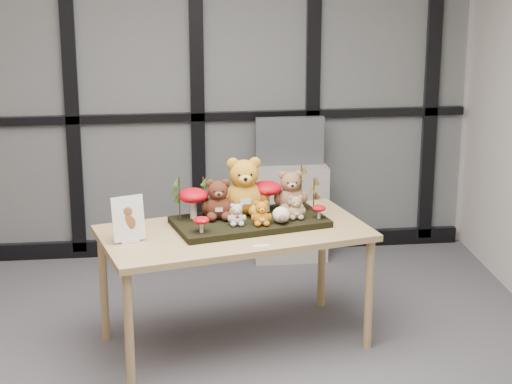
{
  "coord_description": "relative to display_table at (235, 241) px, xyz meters",
  "views": [
    {
      "loc": [
        0.09,
        -4.17,
        2.45
      ],
      "look_at": [
        0.68,
        0.83,
        0.95
      ],
      "focal_mm": 65.0,
      "sensor_mm": 36.0,
      "label": 1
    }
  ],
  "objects": [
    {
      "name": "monitor",
      "position": [
        0.54,
        1.43,
        0.24
      ],
      "size": [
        0.5,
        0.05,
        0.35
      ],
      "color": "#515459",
      "rests_on": "cabinet"
    },
    {
      "name": "mushroom_front_left",
      "position": [
        -0.2,
        -0.12,
        0.15
      ],
      "size": [
        0.09,
        0.09,
        0.1
      ],
      "primitive_type": null,
      "color": "#A90510",
      "rests_on": "diorama_tray"
    },
    {
      "name": "bear_white_bow",
      "position": [
        0.01,
        -0.02,
        0.18
      ],
      "size": [
        0.13,
        0.12,
        0.14
      ],
      "primitive_type": null,
      "rotation": [
        0.0,
        0.0,
        0.24
      ],
      "color": "beige",
      "rests_on": "diorama_tray"
    },
    {
      "name": "mushroom_back_right",
      "position": [
        0.21,
        0.22,
        0.21
      ],
      "size": [
        0.18,
        0.18,
        0.2
      ],
      "primitive_type": null,
      "color": "#A90510",
      "rests_on": "diorama_tray"
    },
    {
      "name": "sprig_green_centre",
      "position": [
        -0.03,
        0.23,
        0.2
      ],
      "size": [
        0.05,
        0.05,
        0.19
      ],
      "primitive_type": null,
      "color": "#163C0D",
      "rests_on": "diorama_tray"
    },
    {
      "name": "bear_tan_back",
      "position": [
        0.36,
        0.23,
        0.24
      ],
      "size": [
        0.24,
        0.23,
        0.27
      ],
      "primitive_type": null,
      "rotation": [
        0.0,
        0.0,
        0.24
      ],
      "color": "#8A6041",
      "rests_on": "diorama_tray"
    },
    {
      "name": "cabinet",
      "position": [
        0.54,
        1.41,
        -0.29
      ],
      "size": [
        0.54,
        0.31,
        0.71
      ],
      "primitive_type": "cube",
      "color": "#A1988F",
      "rests_on": "floor"
    },
    {
      "name": "sprig_green_mid_left",
      "position": [
        -0.17,
        0.18,
        0.22
      ],
      "size": [
        0.05,
        0.05,
        0.23
      ],
      "primitive_type": null,
      "color": "#163C0D",
      "rests_on": "diorama_tray"
    },
    {
      "name": "sprig_dry_far_right",
      "position": [
        0.43,
        0.26,
        0.24
      ],
      "size": [
        0.05,
        0.05,
        0.27
      ],
      "primitive_type": null,
      "color": "brown",
      "rests_on": "diorama_tray"
    },
    {
      "name": "bear_small_yellow",
      "position": [
        0.15,
        -0.03,
        0.18
      ],
      "size": [
        0.14,
        0.13,
        0.16
      ],
      "primitive_type": null,
      "rotation": [
        0.0,
        0.0,
        0.24
      ],
      "color": "orange",
      "rests_on": "diorama_tray"
    },
    {
      "name": "sprig_dry_mid_right",
      "position": [
        0.49,
        0.16,
        0.21
      ],
      "size": [
        0.05,
        0.05,
        0.22
      ],
      "primitive_type": null,
      "color": "brown",
      "rests_on": "diorama_tray"
    },
    {
      "name": "bear_pooh_yellow",
      "position": [
        0.08,
        0.19,
        0.29
      ],
      "size": [
        0.34,
        0.32,
        0.38
      ],
      "primitive_type": null,
      "rotation": [
        0.0,
        0.0,
        0.24
      ],
      "color": "orange",
      "rests_on": "diorama_tray"
    },
    {
      "name": "diorama_tray",
      "position": [
        0.1,
        0.08,
        0.09
      ],
      "size": [
        0.96,
        0.63,
        0.04
      ],
      "primitive_type": "cube",
      "rotation": [
        0.0,
        0.0,
        0.24
      ],
      "color": "black",
      "rests_on": "display_table"
    },
    {
      "name": "room_shell",
      "position": [
        -0.56,
        -0.87,
        1.03
      ],
      "size": [
        5.0,
        5.0,
        5.0
      ],
      "color": "#B3B0A9",
      "rests_on": "floor"
    },
    {
      "name": "sign_holder",
      "position": [
        -0.6,
        -0.13,
        0.19
      ],
      "size": [
        0.19,
        0.1,
        0.26
      ],
      "rotation": [
        0.0,
        0.0,
        0.34
      ],
      "color": "silver",
      "rests_on": "display_table"
    },
    {
      "name": "glass_partition",
      "position": [
        -0.56,
        1.6,
        0.77
      ],
      "size": [
        4.9,
        0.06,
        2.78
      ],
      "color": "#2D383F",
      "rests_on": "floor"
    },
    {
      "name": "display_table",
      "position": [
        0.0,
        0.0,
        0.0
      ],
      "size": [
        1.66,
        1.1,
        0.71
      ],
      "rotation": [
        0.0,
        0.0,
        0.24
      ],
      "color": "tan",
      "rests_on": "floor"
    },
    {
      "name": "label_card",
      "position": [
        0.12,
        -0.28,
        0.07
      ],
      "size": [
        0.09,
        0.03,
        0.0
      ],
      "primitive_type": "cube",
      "color": "white",
      "rests_on": "display_table"
    },
    {
      "name": "bear_brown_medium",
      "position": [
        -0.08,
        0.12,
        0.23
      ],
      "size": [
        0.24,
        0.22,
        0.26
      ],
      "primitive_type": null,
      "rotation": [
        0.0,
        0.0,
        0.24
      ],
      "color": "#4E2415",
      "rests_on": "diorama_tray"
    },
    {
      "name": "mushroom_front_right",
      "position": [
        0.5,
        0.05,
        0.15
      ],
      "size": [
        0.08,
        0.08,
        0.09
      ],
      "primitive_type": null,
      "color": "#A90510",
      "rests_on": "diorama_tray"
    },
    {
      "name": "sprig_green_far_left",
      "position": [
        -0.31,
        0.1,
        0.24
      ],
      "size": [
        0.05,
        0.05,
        0.27
      ],
      "primitive_type": null,
      "color": "#163C0D",
      "rests_on": "diorama_tray"
    },
    {
      "name": "bear_beige_small",
      "position": [
        0.37,
        0.06,
        0.18
      ],
      "size": [
        0.14,
        0.13,
        0.15
      ],
      "primitive_type": null,
      "rotation": [
        0.0,
        0.0,
        0.24
      ],
      "color": "#A3825B",
      "rests_on": "diorama_tray"
    },
    {
      "name": "mushroom_back_left",
      "position": [
        -0.23,
        0.14,
        0.2
      ],
      "size": [
        0.18,
        0.18,
        0.2
      ],
      "primitive_type": null,
      "color": "#A90510",
      "rests_on": "diorama_tray"
    },
    {
      "name": "plush_cream_hedgehog",
      "position": [
        0.27,
        -0.01,
        0.16
      ],
      "size": [
        0.09,
        0.09,
        0.1
      ],
      "primitive_type": null,
      "rotation": [
        0.0,
        0.0,
        0.24
      ],
      "color": "white",
      "rests_on": "diorama_tray"
    }
  ]
}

